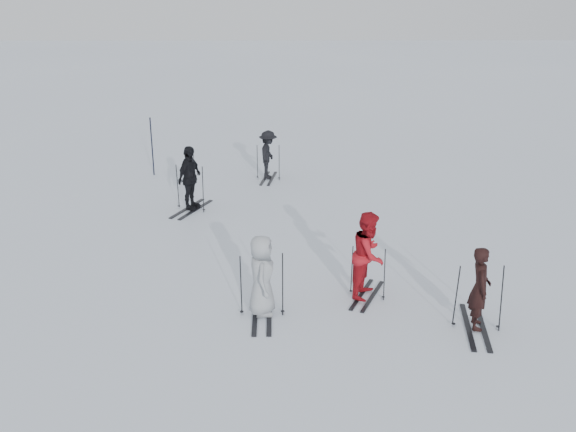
# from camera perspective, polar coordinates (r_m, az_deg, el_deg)

# --- Properties ---
(ground) EXTENTS (120.00, 120.00, 0.00)m
(ground) POSITION_cam_1_polar(r_m,az_deg,el_deg) (14.46, 0.05, -5.09)
(ground) COLOR silver
(ground) RESTS_ON ground
(skier_near_dark) EXTENTS (0.47, 0.64, 1.61)m
(skier_near_dark) POSITION_cam_1_polar(r_m,az_deg,el_deg) (12.45, 16.67, -6.27)
(skier_near_dark) COLOR black
(skier_near_dark) RESTS_ON ground
(skier_red) EXTENTS (0.99, 1.09, 1.82)m
(skier_red) POSITION_cam_1_polar(r_m,az_deg,el_deg) (13.18, 7.19, -3.53)
(skier_red) COLOR #AB131C
(skier_red) RESTS_ON ground
(skier_grey) EXTENTS (0.52, 0.80, 1.62)m
(skier_grey) POSITION_cam_1_polar(r_m,az_deg,el_deg) (12.43, -2.35, -5.40)
(skier_grey) COLOR #9BA1A4
(skier_grey) RESTS_ON ground
(skier_uphill_left) EXTENTS (0.84, 1.16, 1.83)m
(skier_uphill_left) POSITION_cam_1_polar(r_m,az_deg,el_deg) (18.33, -8.73, 3.27)
(skier_uphill_left) COLOR black
(skier_uphill_left) RESTS_ON ground
(skier_uphill_far) EXTENTS (0.74, 1.10, 1.59)m
(skier_uphill_far) POSITION_cam_1_polar(r_m,az_deg,el_deg) (21.09, -1.77, 5.40)
(skier_uphill_far) COLOR black
(skier_uphill_far) RESTS_ON ground
(skis_near_dark) EXTENTS (1.95, 1.22, 1.33)m
(skis_near_dark) POSITION_cam_1_polar(r_m,az_deg,el_deg) (12.51, 16.61, -6.84)
(skis_near_dark) COLOR black
(skis_near_dark) RESTS_ON ground
(skis_red) EXTENTS (1.75, 1.38, 1.13)m
(skis_red) POSITION_cam_1_polar(r_m,az_deg,el_deg) (13.32, 7.13, -4.89)
(skis_red) COLOR black
(skis_red) RESTS_ON ground
(skis_grey) EXTENTS (1.81, 0.97, 1.32)m
(skis_grey) POSITION_cam_1_polar(r_m,az_deg,el_deg) (12.49, -2.34, -6.03)
(skis_grey) COLOR black
(skis_grey) RESTS_ON ground
(skis_uphill_left) EXTENTS (2.10, 1.64, 1.36)m
(skis_uphill_left) POSITION_cam_1_polar(r_m,az_deg,el_deg) (18.40, -8.69, 2.56)
(skis_uphill_left) COLOR black
(skis_uphill_left) RESTS_ON ground
(skis_uphill_far) EXTENTS (1.74, 1.09, 1.19)m
(skis_uphill_far) POSITION_cam_1_polar(r_m,az_deg,el_deg) (21.15, -1.77, 4.87)
(skis_uphill_far) COLOR black
(skis_uphill_far) RESTS_ON ground
(piste_marker) EXTENTS (0.06, 0.06, 1.96)m
(piste_marker) POSITION_cam_1_polar(r_m,az_deg,el_deg) (21.96, -11.99, 6.05)
(piste_marker) COLOR black
(piste_marker) RESTS_ON ground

